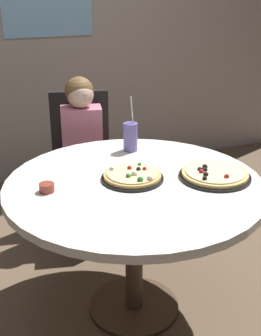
# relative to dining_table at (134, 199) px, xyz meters

# --- Properties ---
(ground_plane) EXTENTS (8.00, 8.00, 0.00)m
(ground_plane) POSITION_rel_dining_table_xyz_m (0.00, 0.00, -0.66)
(ground_plane) COLOR brown
(wall_with_window) EXTENTS (5.20, 0.13, 2.90)m
(wall_with_window) POSITION_rel_dining_table_xyz_m (0.00, 2.00, 0.80)
(wall_with_window) COLOR #A8998E
(wall_with_window) RESTS_ON ground_plane
(dining_table) EXTENTS (1.24, 1.24, 0.75)m
(dining_table) POSITION_rel_dining_table_xyz_m (0.00, 0.00, 0.00)
(dining_table) COLOR silver
(dining_table) RESTS_ON ground_plane
(chair_wooden) EXTENTS (0.48, 0.48, 0.95)m
(chair_wooden) POSITION_rel_dining_table_xyz_m (0.02, 1.00, -0.13)
(chair_wooden) COLOR black
(chair_wooden) RESTS_ON ground_plane
(diner_child) EXTENTS (0.33, 0.43, 1.08)m
(diner_child) POSITION_rel_dining_table_xyz_m (-0.02, 0.82, -0.17)
(diner_child) COLOR #3F4766
(diner_child) RESTS_ON ground_plane
(pizza_veggie) EXTENTS (0.30, 0.30, 0.05)m
(pizza_veggie) POSITION_rel_dining_table_xyz_m (-0.00, 0.02, 0.11)
(pizza_veggie) COLOR black
(pizza_veggie) RESTS_ON dining_table
(pizza_cheese) EXTENTS (0.35, 0.35, 0.05)m
(pizza_cheese) POSITION_rel_dining_table_xyz_m (0.38, -0.10, 0.11)
(pizza_cheese) COLOR black
(pizza_cheese) RESTS_ON dining_table
(soda_cup) EXTENTS (0.08, 0.08, 0.31)m
(soda_cup) POSITION_rel_dining_table_xyz_m (0.14, 0.40, 0.18)
(soda_cup) COLOR #6659A5
(soda_cup) RESTS_ON dining_table
(sauce_bowl) EXTENTS (0.07, 0.07, 0.04)m
(sauce_bowl) POSITION_rel_dining_table_xyz_m (-0.41, 0.05, 0.11)
(sauce_bowl) COLOR brown
(sauce_bowl) RESTS_ON dining_table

